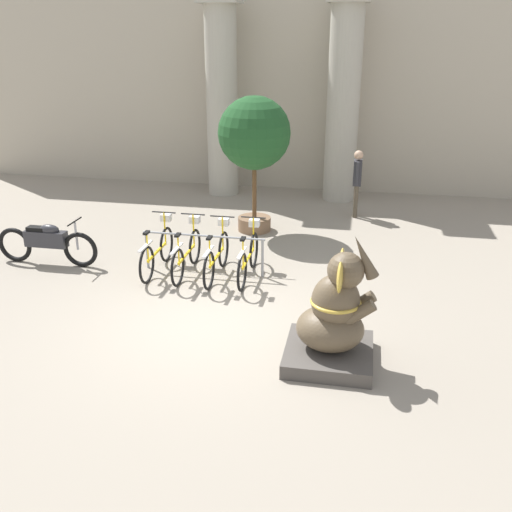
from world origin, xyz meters
name	(u,v)px	position (x,y,z in m)	size (l,w,h in m)	color
ground_plane	(209,322)	(0.00, 0.00, 0.00)	(60.00, 60.00, 0.00)	gray
building_facade	(287,82)	(0.00, 8.60, 3.00)	(20.00, 0.20, 6.00)	#B2A893
column_left	(222,99)	(-1.63, 7.60, 2.62)	(1.06, 1.06, 5.16)	#ADA899
column_right	(343,102)	(1.63, 7.60, 2.62)	(1.06, 1.06, 5.16)	#ADA899
bike_rack	(203,245)	(-0.62, 1.95, 0.56)	(2.40, 0.05, 0.77)	gray
bicycle_0	(158,250)	(-1.52, 1.86, 0.42)	(0.48, 1.81, 1.06)	black
bicycle_1	(187,253)	(-0.92, 1.85, 0.42)	(0.48, 1.81, 1.06)	black
bicycle_2	(217,256)	(-0.32, 1.81, 0.42)	(0.48, 1.81, 1.06)	black
bicycle_3	(249,257)	(0.28, 1.87, 0.42)	(0.48, 1.81, 1.06)	black
elephant_statue	(334,320)	(2.03, -0.78, 0.65)	(1.23, 1.23, 1.94)	#4C4742
motorcycle	(47,242)	(-3.79, 1.76, 0.47)	(2.14, 0.55, 0.95)	black
person_pedestrian	(357,178)	(2.14, 6.08, 1.00)	(0.22, 0.47, 1.67)	brown
potted_tree	(254,137)	(-0.14, 4.57, 2.17)	(1.62, 1.62, 3.07)	brown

